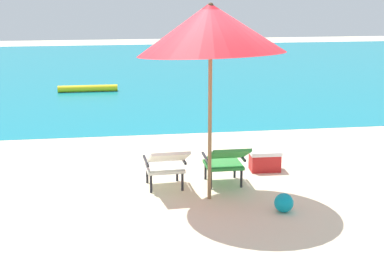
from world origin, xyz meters
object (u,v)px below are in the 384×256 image
Objects in this scene: lounge_chair_right at (226,160)px; beach_ball at (284,203)px; cooler_box at (265,160)px; lounge_chair_left at (166,163)px; swim_buoy at (88,88)px; beach_umbrella_center at (211,29)px.

beach_ball is at bearing -62.23° from lounge_chair_right.
cooler_box is (0.22, 1.68, 0.04)m from beach_ball.
lounge_chair_left is 3.67× the size of beach_ball.
beach_ball is at bearing -97.62° from cooler_box.
beach_ball is (2.65, -9.06, 0.02)m from swim_buoy.
beach_ball is 0.51× the size of cooler_box.
swim_buoy is 6.53× the size of beach_ball.
lounge_chair_left is 1.76m from cooler_box.
lounge_chair_left is 1.03× the size of lounge_chair_right.
cooler_box is (1.61, 0.69, -0.24)m from lounge_chair_left.
cooler_box is at bearing 23.18° from lounge_chair_left.
swim_buoy is at bearing 98.94° from lounge_chair_left.
cooler_box is at bearing 41.23° from lounge_chair_right.
beach_ball is (0.84, -0.60, -2.13)m from beach_umbrella_center.
beach_ball reaches higher than swim_buoy.
swim_buoy is 3.31× the size of cooler_box.
swim_buoy is 0.61× the size of beach_umbrella_center.
lounge_chair_right is 1.81× the size of cooler_box.
beach_umbrella_center is at bearing 144.37° from beach_ball.
lounge_chair_right is (0.85, 0.02, 0.00)m from lounge_chair_left.
beach_ball is at bearing -73.70° from swim_buoy.
cooler_box is (0.76, 0.67, -0.24)m from lounge_chair_right.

